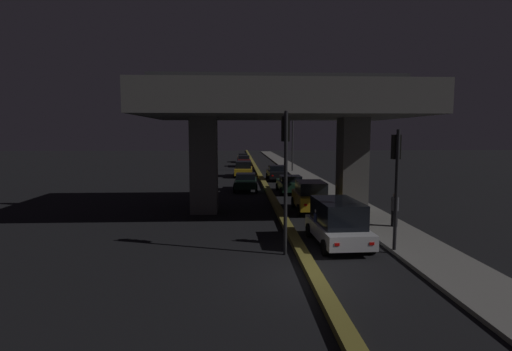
# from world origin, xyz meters

# --- Properties ---
(ground_plane) EXTENTS (200.00, 200.00, 0.00)m
(ground_plane) POSITION_xyz_m (0.00, 0.00, 0.00)
(ground_plane) COLOR black
(median_divider) EXTENTS (0.48, 126.00, 0.22)m
(median_divider) POSITION_xyz_m (0.00, 35.00, 0.11)
(median_divider) COLOR olive
(median_divider) RESTS_ON ground_plane
(sidewalk_right) EXTENTS (2.57, 126.00, 0.14)m
(sidewalk_right) POSITION_xyz_m (4.87, 28.00, 0.07)
(sidewalk_right) COLOR gray
(sidewalk_right) RESTS_ON ground_plane
(elevated_overpass) EXTENTS (15.54, 10.22, 8.25)m
(elevated_overpass) POSITION_xyz_m (0.00, 11.17, 6.15)
(elevated_overpass) COLOR #5B5956
(elevated_overpass) RESTS_ON ground_plane
(traffic_light_left_of_median) EXTENTS (0.30, 0.49, 5.55)m
(traffic_light_left_of_median) POSITION_xyz_m (-0.64, 2.55, 3.76)
(traffic_light_left_of_median) COLOR black
(traffic_light_left_of_median) RESTS_ON ground_plane
(traffic_light_right_of_median) EXTENTS (0.30, 0.49, 4.86)m
(traffic_light_right_of_median) POSITION_xyz_m (3.69, 2.55, 3.32)
(traffic_light_right_of_median) COLOR black
(traffic_light_right_of_median) RESTS_ON ground_plane
(street_lamp) EXTENTS (2.01, 0.32, 7.61)m
(street_lamp) POSITION_xyz_m (4.03, 36.29, 4.50)
(street_lamp) COLOR #2D2D30
(street_lamp) RESTS_ON ground_plane
(car_white_lead) EXTENTS (2.18, 4.35, 1.89)m
(car_white_lead) POSITION_xyz_m (1.75, 3.76, 0.99)
(car_white_lead) COLOR silver
(car_white_lead) RESTS_ON ground_plane
(car_taxi_yellow_second) EXTENTS (2.01, 4.03, 1.84)m
(car_taxi_yellow_second) POSITION_xyz_m (1.94, 11.02, 0.95)
(car_taxi_yellow_second) COLOR gold
(car_taxi_yellow_second) RESTS_ON ground_plane
(car_dark_green_third) EXTENTS (2.03, 4.31, 1.38)m
(car_dark_green_third) POSITION_xyz_m (1.75, 18.86, 0.70)
(car_dark_green_third) COLOR black
(car_dark_green_third) RESTS_ON ground_plane
(car_black_fourth) EXTENTS (2.07, 4.06, 1.52)m
(car_black_fourth) POSITION_xyz_m (1.53, 27.31, 0.77)
(car_black_fourth) COLOR black
(car_black_fourth) RESTS_ON ground_plane
(car_dark_green_lead_oncoming) EXTENTS (2.08, 4.27, 1.42)m
(car_dark_green_lead_oncoming) POSITION_xyz_m (-1.80, 20.29, 0.73)
(car_dark_green_lead_oncoming) COLOR black
(car_dark_green_lead_oncoming) RESTS_ON ground_plane
(car_taxi_yellow_second_oncoming) EXTENTS (2.17, 4.55, 1.69)m
(car_taxi_yellow_second_oncoming) POSITION_xyz_m (-1.81, 31.16, 0.86)
(car_taxi_yellow_second_oncoming) COLOR gold
(car_taxi_yellow_second_oncoming) RESTS_ON ground_plane
(car_dark_red_third_oncoming) EXTENTS (1.99, 4.07, 1.58)m
(car_dark_red_third_oncoming) POSITION_xyz_m (-1.56, 44.72, 0.82)
(car_dark_red_third_oncoming) COLOR #591414
(car_dark_red_third_oncoming) RESTS_ON ground_plane
(car_taxi_yellow_fourth_oncoming) EXTENTS (1.95, 4.43, 1.45)m
(car_taxi_yellow_fourth_oncoming) POSITION_xyz_m (-1.56, 53.50, 0.76)
(car_taxi_yellow_fourth_oncoming) COLOR gold
(car_taxi_yellow_fourth_oncoming) RESTS_ON ground_plane
(motorcycle_blue_filtering_near) EXTENTS (0.32, 1.79, 1.48)m
(motorcycle_blue_filtering_near) POSITION_xyz_m (0.98, 4.25, 0.63)
(motorcycle_blue_filtering_near) COLOR black
(motorcycle_blue_filtering_near) RESTS_ON ground_plane
(pedestrian_on_sidewalk) EXTENTS (0.37, 0.37, 1.65)m
(pedestrian_on_sidewalk) POSITION_xyz_m (5.25, 6.38, 0.96)
(pedestrian_on_sidewalk) COLOR black
(pedestrian_on_sidewalk) RESTS_ON sidewalk_right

